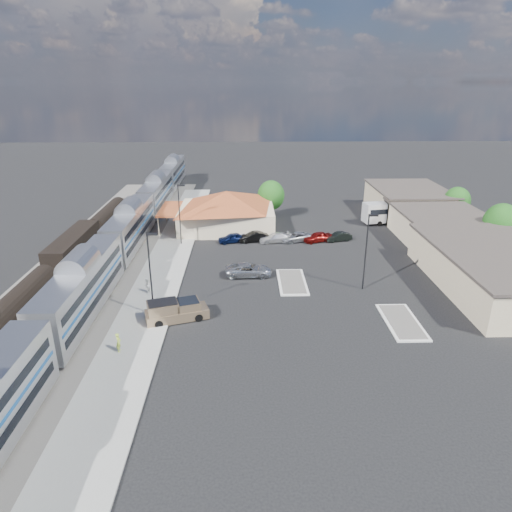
{
  "coord_description": "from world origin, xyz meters",
  "views": [
    {
      "loc": [
        -1.59,
        -47.74,
        22.46
      ],
      "look_at": [
        -0.28,
        3.68,
        2.8
      ],
      "focal_mm": 32.0,
      "sensor_mm": 36.0,
      "label": 1
    }
  ],
  "objects_px": {
    "station_depot": "(226,210)",
    "coach_bus": "(396,211)",
    "pickup_truck": "(177,311)",
    "suv": "(249,270)"
  },
  "relations": [
    {
      "from": "coach_bus",
      "to": "pickup_truck",
      "type": "bearing_deg",
      "value": 125.51
    },
    {
      "from": "suv",
      "to": "coach_bus",
      "type": "height_order",
      "value": "coach_bus"
    },
    {
      "from": "station_depot",
      "to": "suv",
      "type": "distance_m",
      "value": 20.3
    },
    {
      "from": "pickup_truck",
      "to": "suv",
      "type": "height_order",
      "value": "pickup_truck"
    },
    {
      "from": "station_depot",
      "to": "coach_bus",
      "type": "relative_size",
      "value": 1.58
    },
    {
      "from": "pickup_truck",
      "to": "suv",
      "type": "distance_m",
      "value": 13.19
    },
    {
      "from": "station_depot",
      "to": "suv",
      "type": "bearing_deg",
      "value": -80.31
    },
    {
      "from": "pickup_truck",
      "to": "coach_bus",
      "type": "xyz_separation_m",
      "value": [
        32.5,
        33.09,
        1.09
      ]
    },
    {
      "from": "station_depot",
      "to": "coach_bus",
      "type": "distance_m",
      "value": 28.67
    },
    {
      "from": "suv",
      "to": "station_depot",
      "type": "bearing_deg",
      "value": 9.39
    }
  ]
}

